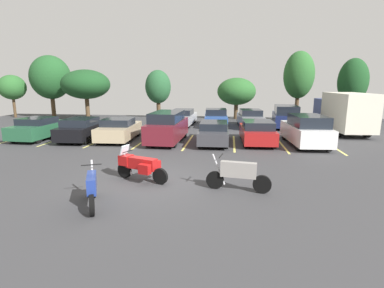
{
  "coord_description": "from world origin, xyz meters",
  "views": [
    {
      "loc": [
        2.98,
        -10.47,
        3.73
      ],
      "look_at": [
        1.36,
        2.35,
        1.01
      ],
      "focal_mm": 27.79,
      "sensor_mm": 36.0,
      "label": 1
    }
  ],
  "objects_px": {
    "car_green": "(40,128)",
    "car_white": "(306,130)",
    "motorcycle_third": "(238,174)",
    "car_far_grey": "(250,118)",
    "car_black": "(82,129)",
    "car_far_silver": "(183,117)",
    "car_far_blue": "(216,118)",
    "car_charcoal": "(214,132)",
    "motorcycle_touring": "(140,165)",
    "box_truck": "(344,112)",
    "car_maroon": "(167,127)",
    "car_tan": "(119,130)",
    "car_far_navy": "(286,117)",
    "motorcycle_second": "(92,188)",
    "car_red": "(257,132)"
  },
  "relations": [
    {
      "from": "car_maroon",
      "to": "car_far_navy",
      "type": "xyz_separation_m",
      "value": [
        8.44,
        6.92,
        -0.02
      ]
    },
    {
      "from": "car_green",
      "to": "box_truck",
      "type": "height_order",
      "value": "box_truck"
    },
    {
      "from": "motorcycle_touring",
      "to": "car_green",
      "type": "distance_m",
      "value": 11.85
    },
    {
      "from": "car_far_blue",
      "to": "car_far_navy",
      "type": "distance_m",
      "value": 5.73
    },
    {
      "from": "car_green",
      "to": "car_black",
      "type": "xyz_separation_m",
      "value": [
        3.0,
        -0.08,
        0.01
      ]
    },
    {
      "from": "car_black",
      "to": "car_white",
      "type": "bearing_deg",
      "value": 0.42
    },
    {
      "from": "car_maroon",
      "to": "box_truck",
      "type": "bearing_deg",
      "value": 21.72
    },
    {
      "from": "car_far_silver",
      "to": "car_far_grey",
      "type": "xyz_separation_m",
      "value": [
        5.74,
        -0.4,
        0.05
      ]
    },
    {
      "from": "motorcycle_third",
      "to": "car_black",
      "type": "xyz_separation_m",
      "value": [
        -9.83,
        8.09,
        0.11
      ]
    },
    {
      "from": "motorcycle_third",
      "to": "car_far_grey",
      "type": "xyz_separation_m",
      "value": [
        1.39,
        15.18,
        0.12
      ]
    },
    {
      "from": "car_maroon",
      "to": "car_red",
      "type": "relative_size",
      "value": 1.12
    },
    {
      "from": "car_red",
      "to": "box_truck",
      "type": "relative_size",
      "value": 0.69
    },
    {
      "from": "car_far_silver",
      "to": "car_far_grey",
      "type": "height_order",
      "value": "car_far_grey"
    },
    {
      "from": "motorcycle_third",
      "to": "car_white",
      "type": "xyz_separation_m",
      "value": [
        4.21,
        8.19,
        0.3
      ]
    },
    {
      "from": "car_charcoal",
      "to": "car_white",
      "type": "relative_size",
      "value": 0.93
    },
    {
      "from": "car_maroon",
      "to": "car_far_blue",
      "type": "bearing_deg",
      "value": 69.15
    },
    {
      "from": "motorcycle_touring",
      "to": "car_white",
      "type": "distance_m",
      "value": 10.92
    },
    {
      "from": "motorcycle_touring",
      "to": "box_truck",
      "type": "distance_m",
      "value": 17.06
    },
    {
      "from": "car_tan",
      "to": "car_maroon",
      "type": "bearing_deg",
      "value": -1.91
    },
    {
      "from": "car_far_silver",
      "to": "car_white",
      "type": "bearing_deg",
      "value": -40.82
    },
    {
      "from": "car_maroon",
      "to": "car_far_navy",
      "type": "height_order",
      "value": "car_maroon"
    },
    {
      "from": "motorcycle_second",
      "to": "car_white",
      "type": "xyz_separation_m",
      "value": [
        8.64,
        10.01,
        0.33
      ]
    },
    {
      "from": "car_tan",
      "to": "car_far_silver",
      "type": "bearing_deg",
      "value": 67.24
    },
    {
      "from": "motorcycle_third",
      "to": "car_far_silver",
      "type": "bearing_deg",
      "value": 105.61
    },
    {
      "from": "motorcycle_touring",
      "to": "car_green",
      "type": "relative_size",
      "value": 0.49
    },
    {
      "from": "motorcycle_second",
      "to": "car_charcoal",
      "type": "xyz_separation_m",
      "value": [
        3.17,
        9.93,
        0.11
      ]
    },
    {
      "from": "car_far_grey",
      "to": "box_truck",
      "type": "xyz_separation_m",
      "value": [
        6.59,
        -2.12,
        0.83
      ]
    },
    {
      "from": "car_maroon",
      "to": "box_truck",
      "type": "xyz_separation_m",
      "value": [
        12.17,
        4.85,
        0.61
      ]
    },
    {
      "from": "car_green",
      "to": "car_white",
      "type": "distance_m",
      "value": 17.04
    },
    {
      "from": "car_red",
      "to": "car_charcoal",
      "type": "bearing_deg",
      "value": -172.73
    },
    {
      "from": "car_tan",
      "to": "car_far_silver",
      "type": "relative_size",
      "value": 0.89
    },
    {
      "from": "car_far_grey",
      "to": "car_far_blue",
      "type": "bearing_deg",
      "value": 176.93
    },
    {
      "from": "car_green",
      "to": "car_far_blue",
      "type": "xyz_separation_m",
      "value": [
        11.35,
        7.17,
        0.01
      ]
    },
    {
      "from": "car_tan",
      "to": "car_maroon",
      "type": "relative_size",
      "value": 0.89
    },
    {
      "from": "motorcycle_touring",
      "to": "car_black",
      "type": "xyz_separation_m",
      "value": [
        -6.14,
        7.45,
        0.09
      ]
    },
    {
      "from": "motorcycle_touring",
      "to": "car_far_blue",
      "type": "distance_m",
      "value": 14.86
    },
    {
      "from": "motorcycle_third",
      "to": "car_black",
      "type": "height_order",
      "value": "car_black"
    },
    {
      "from": "car_maroon",
      "to": "box_truck",
      "type": "height_order",
      "value": "box_truck"
    },
    {
      "from": "car_black",
      "to": "car_far_grey",
      "type": "relative_size",
      "value": 0.97
    },
    {
      "from": "car_charcoal",
      "to": "car_far_blue",
      "type": "xyz_separation_m",
      "value": [
        -0.22,
        7.22,
        0.04
      ]
    },
    {
      "from": "motorcycle_touring",
      "to": "car_green",
      "type": "height_order",
      "value": "car_green"
    },
    {
      "from": "car_green",
      "to": "car_far_grey",
      "type": "xyz_separation_m",
      "value": [
        14.22,
        7.01,
        0.02
      ]
    },
    {
      "from": "motorcycle_second",
      "to": "car_far_navy",
      "type": "bearing_deg",
      "value": 62.88
    },
    {
      "from": "car_green",
      "to": "car_maroon",
      "type": "bearing_deg",
      "value": 0.29
    },
    {
      "from": "motorcycle_second",
      "to": "car_tan",
      "type": "xyz_separation_m",
      "value": [
        -2.97,
        10.13,
        0.12
      ]
    },
    {
      "from": "car_maroon",
      "to": "car_white",
      "type": "height_order",
      "value": "car_maroon"
    },
    {
      "from": "car_far_blue",
      "to": "car_white",
      "type": "bearing_deg",
      "value": -51.48
    },
    {
      "from": "car_far_silver",
      "to": "box_truck",
      "type": "bearing_deg",
      "value": -11.57
    },
    {
      "from": "car_far_navy",
      "to": "box_truck",
      "type": "relative_size",
      "value": 0.7
    },
    {
      "from": "car_far_silver",
      "to": "car_far_blue",
      "type": "xyz_separation_m",
      "value": [
        2.87,
        -0.25,
        0.04
      ]
    }
  ]
}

